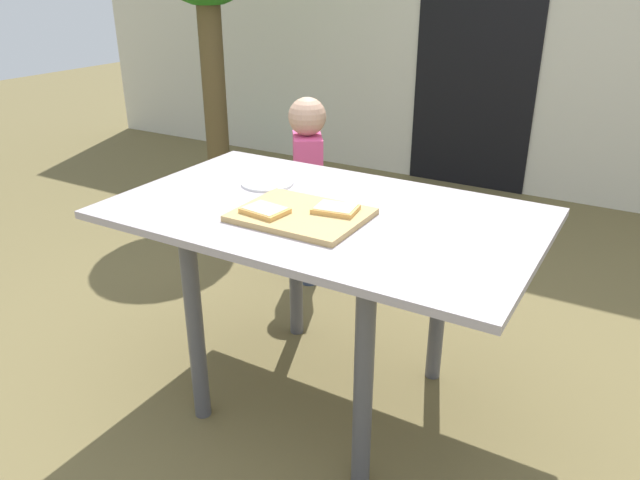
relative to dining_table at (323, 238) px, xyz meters
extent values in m
plane|color=brown|center=(0.00, 0.00, -0.67)|extent=(16.00, 16.00, 0.00)
cube|color=black|center=(-0.33, 2.78, 0.33)|extent=(0.90, 0.02, 2.00)
cube|color=#A59CA3|center=(0.00, 0.00, 0.09)|extent=(1.46, 0.88, 0.03)
cylinder|color=#4C4C51|center=(-0.33, -0.33, -0.30)|extent=(0.06, 0.06, 0.75)
cylinder|color=#4C4C51|center=(0.33, -0.33, -0.30)|extent=(0.06, 0.06, 0.75)
cylinder|color=#4C4C51|center=(-0.33, 0.33, -0.30)|extent=(0.06, 0.06, 0.75)
cylinder|color=#4C4C51|center=(0.33, 0.33, -0.30)|extent=(0.06, 0.06, 0.75)
cube|color=tan|center=(-0.03, -0.10, 0.12)|extent=(0.42, 0.32, 0.02)
cube|color=#E1A655|center=(-0.13, -0.17, 0.13)|extent=(0.15, 0.12, 0.02)
cube|color=beige|center=(-0.13, -0.17, 0.14)|extent=(0.14, 0.11, 0.00)
cube|color=#E1A655|center=(0.07, -0.04, 0.13)|extent=(0.16, 0.13, 0.02)
cube|color=beige|center=(0.07, -0.04, 0.14)|extent=(0.14, 0.11, 0.00)
cylinder|color=white|center=(-0.32, 0.13, 0.11)|extent=(0.20, 0.20, 0.01)
cylinder|color=#3B4864|center=(-0.61, 0.89, -0.45)|extent=(0.09, 0.09, 0.45)
cylinder|color=#3B4864|center=(-0.53, 0.77, -0.45)|extent=(0.09, 0.09, 0.45)
cube|color=#E54C8C|center=(-0.57, 0.83, -0.06)|extent=(0.25, 0.28, 0.34)
sphere|color=tan|center=(-0.57, 0.83, 0.21)|extent=(0.19, 0.19, 0.19)
cylinder|color=brown|center=(-1.72, 1.51, 0.07)|extent=(0.16, 0.16, 1.48)
cylinder|color=#33A675|center=(-2.17, 2.35, -0.66)|extent=(0.38, 0.38, 0.03)
camera|label=1|loc=(0.97, -1.69, 0.86)|focal=34.06mm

